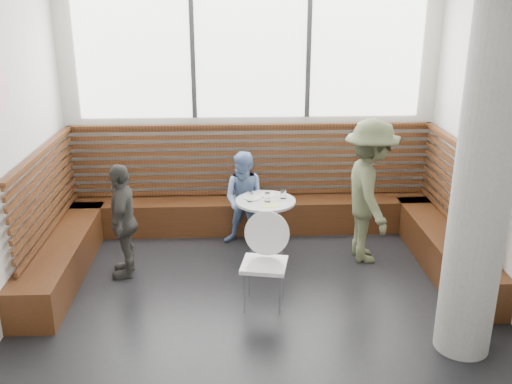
{
  "coord_description": "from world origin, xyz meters",
  "views": [
    {
      "loc": [
        -0.28,
        -5.07,
        3.16
      ],
      "look_at": [
        0.0,
        1.0,
        1.0
      ],
      "focal_mm": 40.0,
      "sensor_mm": 36.0,
      "label": 1
    }
  ],
  "objects_px": {
    "child_back": "(246,199)",
    "child_left": "(123,221)",
    "concrete_column": "(483,185)",
    "cafe_chair": "(264,253)",
    "adult_man": "(369,192)",
    "cafe_table": "(265,216)"
  },
  "relations": [
    {
      "from": "cafe_table",
      "to": "adult_man",
      "type": "relative_size",
      "value": 0.43
    },
    {
      "from": "child_back",
      "to": "child_left",
      "type": "bearing_deg",
      "value": -136.32
    },
    {
      "from": "cafe_table",
      "to": "cafe_chair",
      "type": "distance_m",
      "value": 1.13
    },
    {
      "from": "cafe_chair",
      "to": "child_left",
      "type": "distance_m",
      "value": 1.73
    },
    {
      "from": "concrete_column",
      "to": "cafe_chair",
      "type": "distance_m",
      "value": 2.25
    },
    {
      "from": "concrete_column",
      "to": "cafe_chair",
      "type": "bearing_deg",
      "value": 154.02
    },
    {
      "from": "concrete_column",
      "to": "cafe_chair",
      "type": "height_order",
      "value": "concrete_column"
    },
    {
      "from": "adult_man",
      "to": "child_back",
      "type": "relative_size",
      "value": 1.41
    },
    {
      "from": "cafe_chair",
      "to": "child_back",
      "type": "bearing_deg",
      "value": 106.7
    },
    {
      "from": "concrete_column",
      "to": "child_left",
      "type": "relative_size",
      "value": 2.38
    },
    {
      "from": "cafe_table",
      "to": "adult_man",
      "type": "height_order",
      "value": "adult_man"
    },
    {
      "from": "adult_man",
      "to": "child_left",
      "type": "xyz_separation_m",
      "value": [
        -2.89,
        -0.28,
        -0.2
      ]
    },
    {
      "from": "cafe_table",
      "to": "child_back",
      "type": "relative_size",
      "value": 0.6
    },
    {
      "from": "cafe_table",
      "to": "child_left",
      "type": "bearing_deg",
      "value": -166.91
    },
    {
      "from": "concrete_column",
      "to": "adult_man",
      "type": "bearing_deg",
      "value": 104.08
    },
    {
      "from": "adult_man",
      "to": "child_left",
      "type": "bearing_deg",
      "value": 94.78
    },
    {
      "from": "concrete_column",
      "to": "cafe_chair",
      "type": "relative_size",
      "value": 3.23
    },
    {
      "from": "cafe_table",
      "to": "child_back",
      "type": "distance_m",
      "value": 0.46
    },
    {
      "from": "child_back",
      "to": "cafe_table",
      "type": "bearing_deg",
      "value": -44.11
    },
    {
      "from": "child_back",
      "to": "concrete_column",
      "type": "bearing_deg",
      "value": -35.57
    },
    {
      "from": "cafe_chair",
      "to": "child_left",
      "type": "bearing_deg",
      "value": 166.03
    },
    {
      "from": "concrete_column",
      "to": "cafe_chair",
      "type": "xyz_separation_m",
      "value": [
        -1.8,
        0.88,
        -1.02
      ]
    }
  ]
}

